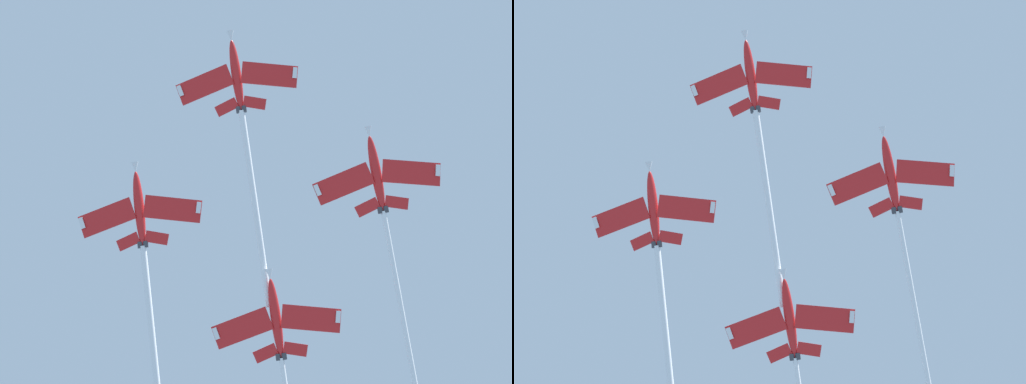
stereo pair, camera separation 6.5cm
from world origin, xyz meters
The scene contains 4 objects.
jet_lead centered at (-6.24, 2.52, 109.73)m, with size 19.95×41.30×19.09m.
jet_left_wing centered at (15.29, 15.59, 101.70)m, with size 19.91×43.88×20.24m.
jet_right_wing centered at (-22.13, 21.33, 102.20)m, with size 20.00×38.51×18.20m.
jet_slot centered at (-0.80, 36.03, 93.93)m, with size 19.97×44.86×20.28m.
Camera 2 is at (-4.09, -17.31, 1.59)m, focal length 48.12 mm.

